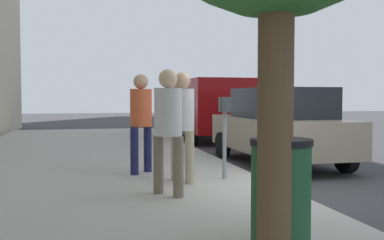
{
  "coord_description": "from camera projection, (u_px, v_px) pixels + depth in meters",
  "views": [
    {
      "loc": [
        -6.63,
        3.0,
        1.54
      ],
      "look_at": [
        0.97,
        1.18,
        1.16
      ],
      "focal_mm": 41.87,
      "sensor_mm": 36.0,
      "label": 1
    }
  ],
  "objects": [
    {
      "name": "pedestrian_at_meter",
      "position": [
        182.0,
        117.0,
        7.37
      ],
      "size": [
        0.51,
        0.4,
        1.81
      ],
      "rotation": [
        0.0,
        0.0,
        -1.15
      ],
      "color": "tan",
      "rests_on": "sidewalk_slab"
    },
    {
      "name": "parking_officer",
      "position": [
        141.0,
        114.0,
        8.24
      ],
      "size": [
        0.43,
        0.43,
        1.83
      ],
      "rotation": [
        0.0,
        0.0,
        -2.35
      ],
      "color": "#191E4C",
      "rests_on": "sidewalk_slab"
    },
    {
      "name": "trash_bin",
      "position": [
        281.0,
        192.0,
        4.22
      ],
      "size": [
        0.59,
        0.59,
        1.01
      ],
      "color": "#1E4C2D",
      "rests_on": "sidewalk_slab"
    },
    {
      "name": "sidewalk_slab",
      "position": [
        86.0,
        199.0,
        6.51
      ],
      "size": [
        28.0,
        6.0,
        0.15
      ],
      "primitive_type": "cube",
      "color": "#A8A59E",
      "rests_on": "ground_plane"
    },
    {
      "name": "parked_van_far",
      "position": [
        207.0,
        106.0,
        16.38
      ],
      "size": [
        5.21,
        2.14,
        2.18
      ],
      "color": "maroon",
      "rests_on": "ground_plane"
    },
    {
      "name": "parking_meter",
      "position": [
        225.0,
        120.0,
        7.66
      ],
      "size": [
        0.36,
        0.12,
        1.41
      ],
      "color": "gray",
      "rests_on": "sidewalk_slab"
    },
    {
      "name": "ground_plane",
      "position": [
        277.0,
        194.0,
        7.22
      ],
      "size": [
        80.0,
        80.0,
        0.0
      ],
      "primitive_type": "plane",
      "color": "#38383A",
      "rests_on": "ground"
    },
    {
      "name": "pedestrian_bystander",
      "position": [
        168.0,
        121.0,
        6.36
      ],
      "size": [
        0.47,
        0.39,
        1.8
      ],
      "rotation": [
        0.0,
        0.0,
        -0.94
      ],
      "color": "#726656",
      "rests_on": "sidewalk_slab"
    },
    {
      "name": "parked_sedan_near",
      "position": [
        279.0,
        126.0,
        10.33
      ],
      "size": [
        4.42,
        2.01,
        1.77
      ],
      "color": "gray",
      "rests_on": "ground_plane"
    }
  ]
}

